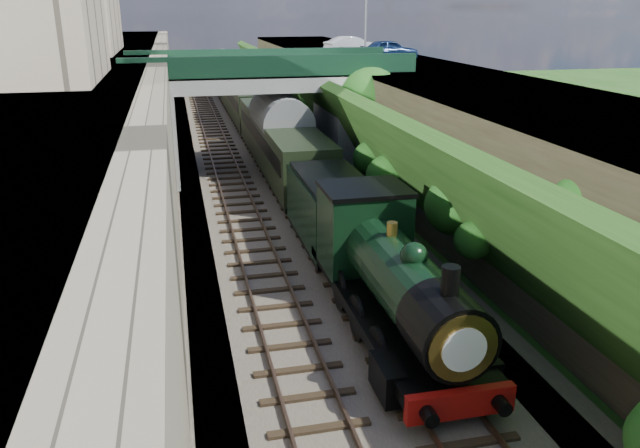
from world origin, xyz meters
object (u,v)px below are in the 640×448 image
Objects in this scene: road_bridge at (275,107)px; car_silver at (352,46)px; locomotive at (392,281)px; car_blue at (389,50)px; tender at (332,214)px; tree at (372,103)px; lamppost at (367,9)px.

road_bridge is 3.89× the size of car_silver.
car_silver reaches higher than locomotive.
road_bridge is 4.02× the size of car_blue.
car_silver reaches higher than road_bridge.
car_blue is 0.39× the size of locomotive.
car_blue reaches higher than tender.
road_bridge is 5.96m from tree.
locomotive is at bearing 155.47° from car_silver.
car_silver reaches higher than tender.
tree is 0.65× the size of locomotive.
tender is (-8.44, -17.91, -5.31)m from car_blue.
locomotive is (0.26, -20.41, -2.18)m from road_bridge.
tree is 18.01m from locomotive.
car_silver is 0.40× the size of locomotive.
tree is at bearing 74.64° from locomotive.
car_silver is (7.51, 10.04, 2.85)m from road_bridge.
road_bridge is 1.56× the size of locomotive.
locomotive is at bearing 153.74° from car_blue.
car_blue is (0.96, -2.30, -2.64)m from lamppost.
tree is 1.60× the size of car_silver.
tree is 1.66× the size of car_blue.
lamppost is 29.59m from locomotive.
tender is at bearing 151.42° from car_silver.
road_bridge is 20.52m from locomotive.
tree is 1.10× the size of tender.
tree reaches higher than tender.
road_bridge is at bearing 91.12° from tender.
car_blue is at bearing -67.36° from lamppost.
lamppost reaches higher than car_blue.
lamppost is 3.90m from car_silver.
lamppost is 22.97m from tender.
tender is (0.26, -13.04, -2.46)m from road_bridge.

